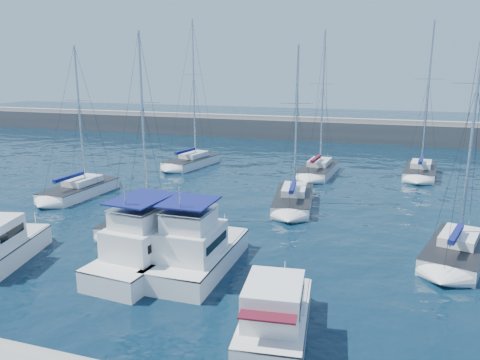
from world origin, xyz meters
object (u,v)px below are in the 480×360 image
(sailboat_mid_e, at_px, (457,250))
(sailboat_back_c, at_px, (420,171))
(motor_yacht_stbd_inner, at_px, (196,252))
(sailboat_mid_a, at_px, (80,190))
(motor_yacht_stbd_outer, at_px, (275,318))
(sailboat_back_a, at_px, (192,161))
(sailboat_back_b, at_px, (318,170))
(motor_yacht_port_inner, at_px, (153,247))
(sailboat_mid_b, at_px, (143,216))
(motor_yacht_port_outer, at_px, (3,248))
(sailboat_mid_c, at_px, (294,199))

(sailboat_mid_e, xyz_separation_m, sailboat_back_c, (-1.10, 22.62, -0.00))
(motor_yacht_stbd_inner, xyz_separation_m, sailboat_mid_a, (-16.25, 11.49, -0.62))
(motor_yacht_stbd_outer, relative_size, sailboat_back_a, 0.40)
(sailboat_mid_e, bearing_deg, sailboat_back_b, 134.58)
(motor_yacht_stbd_outer, height_order, sailboat_back_b, sailboat_back_b)
(sailboat_mid_e, xyz_separation_m, sailboat_back_a, (-26.09, 20.05, -0.00))
(motor_yacht_stbd_inner, distance_m, sailboat_back_a, 29.08)
(motor_yacht_port_inner, height_order, sailboat_back_a, sailboat_back_a)
(sailboat_mid_b, distance_m, sailboat_mid_e, 21.11)
(sailboat_mid_b, distance_m, sailboat_back_c, 30.20)
(motor_yacht_port_outer, bearing_deg, motor_yacht_stbd_outer, -22.71)
(sailboat_mid_c, bearing_deg, sailboat_back_c, 47.11)
(motor_yacht_port_inner, distance_m, sailboat_back_b, 27.21)
(motor_yacht_stbd_outer, distance_m, sailboat_mid_b, 17.32)
(motor_yacht_port_outer, bearing_deg, sailboat_mid_b, 51.95)
(sailboat_mid_b, bearing_deg, sailboat_back_b, 58.95)
(sailboat_mid_a, relative_size, sailboat_mid_e, 0.81)
(motor_yacht_port_outer, relative_size, motor_yacht_stbd_inner, 0.86)
(motor_yacht_port_inner, xyz_separation_m, sailboat_mid_a, (-13.61, 11.57, -0.62))
(sailboat_mid_a, relative_size, sailboat_mid_c, 1.00)
(motor_yacht_port_outer, height_order, sailboat_mid_b, sailboat_mid_b)
(motor_yacht_stbd_outer, distance_m, sailboat_back_b, 31.95)
(sailboat_back_c, bearing_deg, motor_yacht_port_inner, -112.30)
(motor_yacht_stbd_inner, relative_size, sailboat_mid_e, 0.48)
(motor_yacht_port_outer, distance_m, sailboat_mid_a, 14.93)
(sailboat_back_b, bearing_deg, sailboat_mid_a, -137.85)
(motor_yacht_stbd_outer, bearing_deg, sailboat_mid_a, 136.18)
(sailboat_mid_e, relative_size, sailboat_back_c, 1.03)
(sailboat_back_b, distance_m, sailboat_back_c, 10.62)
(sailboat_mid_a, bearing_deg, motor_yacht_stbd_outer, -33.96)
(motor_yacht_port_inner, xyz_separation_m, sailboat_mid_c, (5.16, 14.42, -0.62))
(sailboat_mid_a, height_order, sailboat_mid_e, sailboat_mid_e)
(sailboat_mid_b, bearing_deg, sailboat_back_c, 43.05)
(motor_yacht_stbd_inner, height_order, sailboat_back_a, sailboat_back_a)
(motor_yacht_stbd_outer, bearing_deg, motor_yacht_stbd_inner, 131.54)
(motor_yacht_port_outer, bearing_deg, sailboat_mid_e, 5.83)
(motor_yacht_port_inner, height_order, sailboat_mid_e, sailboat_mid_e)
(motor_yacht_port_outer, distance_m, sailboat_back_c, 39.67)
(sailboat_back_a, bearing_deg, sailboat_mid_b, -65.37)
(motor_yacht_stbd_outer, xyz_separation_m, sailboat_mid_e, (8.26, 11.60, -0.39))
(motor_yacht_stbd_inner, height_order, sailboat_mid_b, sailboat_mid_b)
(sailboat_back_a, distance_m, sailboat_back_c, 25.12)
(motor_yacht_stbd_inner, xyz_separation_m, sailboat_back_a, (-12.02, 26.47, -0.58))
(motor_yacht_port_inner, bearing_deg, sailboat_back_c, 66.94)
(sailboat_mid_e, distance_m, sailboat_back_b, 23.20)
(sailboat_mid_c, height_order, sailboat_back_a, sailboat_back_a)
(motor_yacht_stbd_inner, height_order, sailboat_mid_c, sailboat_mid_c)
(motor_yacht_port_inner, distance_m, sailboat_back_a, 28.16)
(motor_yacht_stbd_outer, height_order, sailboat_mid_c, sailboat_mid_c)
(motor_yacht_port_outer, xyz_separation_m, sailboat_mid_a, (-5.17, 14.00, -0.43))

